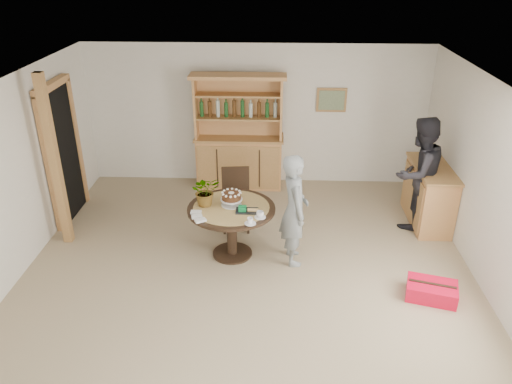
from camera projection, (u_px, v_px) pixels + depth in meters
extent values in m
plane|color=tan|center=(245.00, 295.00, 6.25)|extent=(7.00, 7.00, 0.00)
cube|color=white|center=(257.00, 115.00, 8.84)|extent=(6.00, 0.04, 2.50)
cube|color=white|center=(511.00, 212.00, 5.59)|extent=(0.04, 7.00, 2.50)
cube|color=white|center=(243.00, 100.00, 5.15)|extent=(6.00, 7.00, 0.04)
cube|color=#B97F4D|center=(331.00, 100.00, 8.64)|extent=(0.52, 0.03, 0.42)
cube|color=#59724C|center=(332.00, 100.00, 8.62)|extent=(0.44, 0.02, 0.34)
cube|color=black|center=(63.00, 155.00, 7.69)|extent=(0.10, 0.90, 2.10)
cube|color=tan|center=(51.00, 167.00, 7.24)|extent=(0.12, 0.10, 2.10)
cube|color=tan|center=(76.00, 143.00, 8.14)|extent=(0.12, 0.10, 2.10)
cube|color=tan|center=(51.00, 85.00, 7.22)|extent=(0.12, 1.10, 0.10)
cube|color=#B97F4D|center=(55.00, 163.00, 6.88)|extent=(0.12, 0.12, 2.50)
cube|color=tan|center=(239.00, 162.00, 8.97)|extent=(1.50, 0.50, 0.90)
cube|color=#B97F4D|center=(239.00, 138.00, 8.76)|extent=(1.56, 0.54, 0.04)
cube|color=tan|center=(239.00, 106.00, 8.61)|extent=(1.50, 0.04, 1.06)
cube|color=tan|center=(196.00, 108.00, 8.51)|extent=(0.04, 0.34, 1.06)
cube|color=tan|center=(281.00, 109.00, 8.45)|extent=(0.04, 0.34, 1.06)
cube|color=#B97F4D|center=(239.00, 118.00, 8.55)|extent=(1.44, 0.32, 0.03)
cube|color=#B97F4D|center=(238.00, 95.00, 8.38)|extent=(1.44, 0.32, 0.03)
cube|color=tan|center=(238.00, 76.00, 8.24)|extent=(1.62, 0.40, 0.06)
cylinder|color=#194C1E|center=(206.00, 109.00, 8.51)|extent=(0.07, 0.07, 0.28)
cylinder|color=#4C2D14|center=(215.00, 109.00, 8.50)|extent=(0.07, 0.07, 0.28)
cylinder|color=#B2BFB2|center=(224.00, 109.00, 8.49)|extent=(0.07, 0.07, 0.28)
cylinder|color=#194C1E|center=(234.00, 109.00, 8.49)|extent=(0.07, 0.07, 0.28)
cylinder|color=#4C2D14|center=(243.00, 109.00, 8.48)|extent=(0.07, 0.07, 0.28)
cylinder|color=#B2BFB2|center=(252.00, 109.00, 8.48)|extent=(0.07, 0.07, 0.28)
cylinder|color=#194C1E|center=(262.00, 109.00, 8.47)|extent=(0.07, 0.07, 0.28)
cylinder|color=#4C2D14|center=(271.00, 109.00, 8.46)|extent=(0.07, 0.07, 0.28)
cube|color=tan|center=(429.00, 196.00, 7.75)|extent=(0.50, 1.20, 0.90)
cube|color=#B97F4D|center=(433.00, 168.00, 7.54)|extent=(0.54, 1.26, 0.04)
cylinder|color=black|center=(231.00, 209.00, 6.77)|extent=(1.20, 1.20, 0.04)
cylinder|color=black|center=(232.00, 232.00, 6.93)|extent=(0.14, 0.14, 0.70)
cylinder|color=black|center=(232.00, 253.00, 7.08)|extent=(0.56, 0.56, 0.03)
cylinder|color=tan|center=(231.00, 207.00, 6.76)|extent=(1.04, 1.04, 0.01)
cube|color=black|center=(236.00, 202.00, 7.57)|extent=(0.45, 0.45, 0.04)
cube|color=black|center=(236.00, 182.00, 7.63)|extent=(0.42, 0.07, 0.46)
cube|color=black|center=(235.00, 169.00, 7.53)|extent=(0.42, 0.08, 0.05)
cube|color=black|center=(224.00, 221.00, 7.50)|extent=(0.04, 0.04, 0.44)
cube|color=black|center=(248.00, 221.00, 7.51)|extent=(0.04, 0.04, 0.44)
cube|color=black|center=(225.00, 210.00, 7.82)|extent=(0.04, 0.04, 0.44)
cube|color=black|center=(248.00, 209.00, 7.84)|extent=(0.04, 0.04, 0.44)
cylinder|color=white|center=(232.00, 205.00, 6.80)|extent=(0.28, 0.28, 0.01)
cylinder|color=white|center=(232.00, 202.00, 6.78)|extent=(0.05, 0.05, 0.08)
cylinder|color=white|center=(231.00, 199.00, 6.76)|extent=(0.30, 0.30, 0.01)
cylinder|color=#402512|center=(231.00, 196.00, 6.74)|extent=(0.26, 0.26, 0.09)
cylinder|color=white|center=(231.00, 193.00, 6.72)|extent=(0.08, 0.08, 0.01)
sphere|color=white|center=(240.00, 193.00, 6.72)|extent=(0.04, 0.04, 0.04)
sphere|color=white|center=(239.00, 191.00, 6.77)|extent=(0.04, 0.04, 0.04)
sphere|color=white|center=(236.00, 190.00, 6.81)|extent=(0.04, 0.04, 0.04)
sphere|color=white|center=(232.00, 189.00, 6.83)|extent=(0.04, 0.04, 0.04)
sphere|color=white|center=(228.00, 189.00, 6.82)|extent=(0.04, 0.04, 0.04)
sphere|color=white|center=(224.00, 191.00, 6.78)|extent=(0.04, 0.04, 0.04)
sphere|color=white|center=(222.00, 193.00, 6.73)|extent=(0.04, 0.04, 0.04)
sphere|color=white|center=(223.00, 195.00, 6.67)|extent=(0.04, 0.04, 0.04)
sphere|color=white|center=(226.00, 196.00, 6.63)|extent=(0.04, 0.04, 0.04)
sphere|color=white|center=(231.00, 197.00, 6.61)|extent=(0.04, 0.04, 0.04)
sphere|color=white|center=(235.00, 196.00, 6.63)|extent=(0.04, 0.04, 0.04)
sphere|color=white|center=(239.00, 195.00, 6.66)|extent=(0.04, 0.04, 0.04)
imported|color=#3F7233|center=(205.00, 191.00, 6.72)|extent=(0.47, 0.44, 0.42)
cube|color=black|center=(247.00, 211.00, 6.64)|extent=(0.30, 0.20, 0.01)
cube|color=#0D7B38|center=(242.00, 209.00, 6.63)|extent=(0.10, 0.10, 0.06)
cube|color=#0D7B38|center=(242.00, 206.00, 6.61)|extent=(0.11, 0.02, 0.01)
cylinder|color=white|center=(260.00, 217.00, 6.49)|extent=(0.15, 0.15, 0.01)
imported|color=white|center=(260.00, 214.00, 6.47)|extent=(0.10, 0.10, 0.08)
cylinder|color=white|center=(250.00, 223.00, 6.34)|extent=(0.15, 0.15, 0.01)
imported|color=white|center=(250.00, 220.00, 6.32)|extent=(0.08, 0.08, 0.07)
cube|color=white|center=(196.00, 212.00, 6.59)|extent=(0.14, 0.08, 0.03)
cube|color=white|center=(197.00, 217.00, 6.48)|extent=(0.16, 0.11, 0.03)
cube|color=white|center=(200.00, 220.00, 6.39)|extent=(0.16, 0.14, 0.03)
imported|color=gray|center=(294.00, 210.00, 6.63)|extent=(0.46, 0.63, 1.57)
imported|color=black|center=(418.00, 174.00, 7.46)|extent=(1.08, 1.03, 1.76)
cube|color=red|center=(431.00, 291.00, 6.17)|extent=(0.69, 0.55, 0.20)
cube|color=black|center=(433.00, 284.00, 6.12)|extent=(0.55, 0.19, 0.01)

